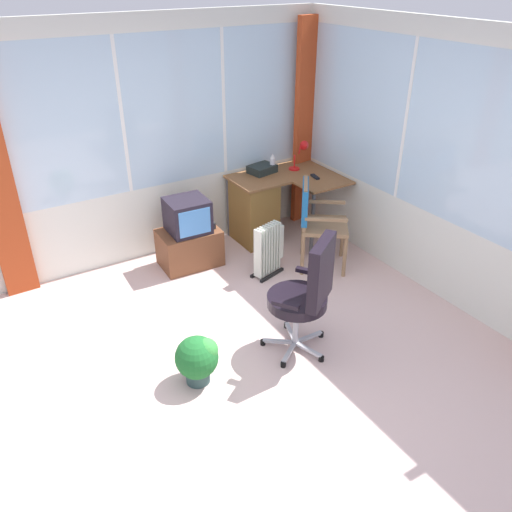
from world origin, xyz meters
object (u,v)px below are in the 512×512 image
(tv_remote, at_px, (315,177))
(paper_tray, at_px, (262,169))
(potted_plant, at_px, (198,358))
(desk, at_px, (258,208))
(office_chair, at_px, (307,290))
(wooden_armchair, at_px, (313,214))
(spray_bottle, at_px, (273,163))
(tv_on_stand, at_px, (189,236))
(desk_lamp, at_px, (303,151))
(space_heater, at_px, (269,249))

(tv_remote, xyz_separation_m, paper_tray, (-0.43, 0.45, 0.03))
(paper_tray, relative_size, potted_plant, 0.73)
(desk, distance_m, office_chair, 2.10)
(wooden_armchair, distance_m, office_chair, 1.46)
(spray_bottle, xyz_separation_m, tv_on_stand, (-1.21, -0.23, -0.53))
(spray_bottle, height_order, wooden_armchair, spray_bottle)
(desk, height_order, desk_lamp, desk_lamp)
(tv_remote, bearing_deg, desk_lamp, 94.58)
(desk, bearing_deg, wooden_armchair, -77.28)
(spray_bottle, relative_size, space_heater, 0.38)
(desk_lamp, relative_size, tv_remote, 2.33)
(paper_tray, distance_m, office_chair, 2.29)
(tv_on_stand, bearing_deg, spray_bottle, 10.59)
(office_chair, distance_m, space_heater, 1.33)
(office_chair, bearing_deg, tv_on_stand, 96.41)
(office_chair, distance_m, potted_plant, 1.02)
(desk, relative_size, tv_on_stand, 1.52)
(desk, xyz_separation_m, office_chair, (-0.73, -1.95, 0.19))
(desk_lamp, xyz_separation_m, wooden_armchair, (-0.42, -0.80, -0.38))
(paper_tray, xyz_separation_m, office_chair, (-0.88, -2.10, -0.21))
(space_heater, bearing_deg, wooden_armchair, -9.35)
(desk, xyz_separation_m, potted_plant, (-1.68, -1.83, -0.18))
(space_heater, bearing_deg, tv_on_stand, 135.41)
(desk_lamp, xyz_separation_m, tv_remote, (-0.03, -0.29, -0.21))
(spray_bottle, bearing_deg, paper_tray, 163.90)
(wooden_armchair, xyz_separation_m, tv_on_stand, (-1.12, 0.70, -0.27))
(spray_bottle, distance_m, potted_plant, 2.83)
(spray_bottle, xyz_separation_m, potted_plant, (-1.94, -1.95, -0.64))
(desk, distance_m, tv_remote, 0.75)
(office_chair, relative_size, potted_plant, 2.61)
(tv_on_stand, xyz_separation_m, potted_plant, (-0.74, -1.72, -0.11))
(potted_plant, bearing_deg, tv_remote, 34.15)
(wooden_armchair, height_order, office_chair, office_chair)
(tv_remote, distance_m, spray_bottle, 0.53)
(spray_bottle, xyz_separation_m, wooden_armchair, (-0.09, -0.93, -0.26))
(desk, height_order, spray_bottle, spray_bottle)
(office_chair, xyz_separation_m, space_heater, (0.42, 1.22, -0.32))
(desk, distance_m, potted_plant, 2.49)
(desk, xyz_separation_m, tv_on_stand, (-0.94, -0.11, -0.07))
(tv_remote, xyz_separation_m, office_chair, (-1.31, -1.65, -0.17))
(tv_remote, bearing_deg, potted_plant, -135.79)
(wooden_armchair, bearing_deg, office_chair, -128.81)
(wooden_armchair, relative_size, office_chair, 0.89)
(desk, distance_m, spray_bottle, 0.54)
(tv_on_stand, bearing_deg, office_chair, -83.59)
(tv_remote, xyz_separation_m, tv_on_stand, (-1.52, 0.19, -0.44))
(desk, bearing_deg, tv_remote, -27.80)
(office_chair, height_order, tv_on_stand, office_chair)
(office_chair, relative_size, space_heater, 1.87)
(potted_plant, bearing_deg, office_chair, -7.26)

